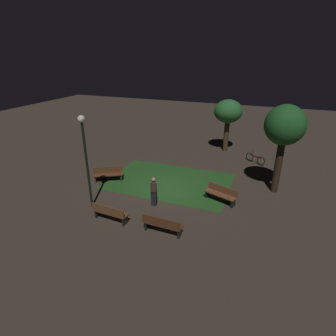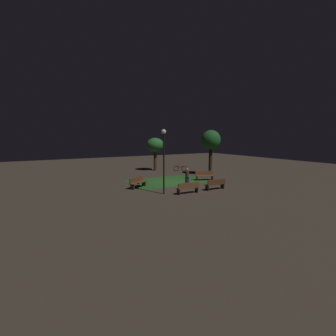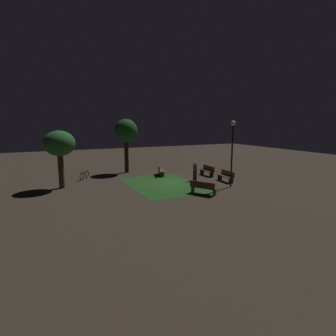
# 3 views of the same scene
# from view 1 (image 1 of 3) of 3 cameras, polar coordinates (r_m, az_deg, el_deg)

# --- Properties ---
(ground_plane) EXTENTS (60.00, 60.00, 0.00)m
(ground_plane) POSITION_cam_1_polar(r_m,az_deg,el_deg) (16.29, -0.12, -4.42)
(ground_plane) COLOR #3D3328
(grass_lawn) EXTENTS (7.54, 5.02, 0.01)m
(grass_lawn) POSITION_cam_1_polar(r_m,az_deg,el_deg) (17.22, 0.30, -2.80)
(grass_lawn) COLOR #23511E
(grass_lawn) RESTS_ON ground
(bench_lawn_edge) EXTENTS (1.83, 0.60, 0.88)m
(bench_lawn_edge) POSITION_cam_1_polar(r_m,az_deg,el_deg) (13.46, -12.09, -9.05)
(bench_lawn_edge) COLOR brown
(bench_lawn_edge) RESTS_ON ground
(bench_front_right) EXTENTS (1.81, 0.53, 0.88)m
(bench_front_right) POSITION_cam_1_polar(r_m,az_deg,el_deg) (12.36, -1.20, -11.69)
(bench_front_right) COLOR #512D19
(bench_front_right) RESTS_ON ground
(bench_near_trees) EXTENTS (1.79, 1.33, 0.88)m
(bench_near_trees) POSITION_cam_1_polar(r_m,az_deg,el_deg) (17.55, -12.40, -1.15)
(bench_near_trees) COLOR brown
(bench_near_trees) RESTS_ON ground
(bench_front_left) EXTENTS (1.86, 1.07, 0.88)m
(bench_front_left) POSITION_cam_1_polar(r_m,az_deg,el_deg) (15.08, 11.01, -5.24)
(bench_front_left) COLOR brown
(bench_front_left) RESTS_ON ground
(tree_back_right) EXTENTS (2.15, 2.15, 5.05)m
(tree_back_right) POSITION_cam_1_polar(r_m,az_deg,el_deg) (15.94, 23.19, 7.86)
(tree_back_right) COLOR #2D2116
(tree_back_right) RESTS_ON ground
(tree_left_canopy) EXTENTS (2.19, 2.19, 4.16)m
(tree_left_canopy) POSITION_cam_1_polar(r_m,az_deg,el_deg) (22.24, 12.46, 11.28)
(tree_left_canopy) COLOR #423021
(tree_left_canopy) RESTS_ON ground
(lamp_post_plaza_west) EXTENTS (0.36, 0.36, 4.84)m
(lamp_post_plaza_west) POSITION_cam_1_polar(r_m,az_deg,el_deg) (13.81, -16.97, 4.08)
(lamp_post_plaza_west) COLOR black
(lamp_post_plaza_west) RESTS_ON ground
(bicycle) EXTENTS (1.41, 0.94, 0.93)m
(bicycle) POSITION_cam_1_polar(r_m,az_deg,el_deg) (20.91, 17.75, 1.86)
(bicycle) COLOR black
(bicycle) RESTS_ON ground
(pedestrian) EXTENTS (0.32, 0.32, 1.61)m
(pedestrian) POSITION_cam_1_polar(r_m,az_deg,el_deg) (14.30, -3.00, -4.78)
(pedestrian) COLOR black
(pedestrian) RESTS_ON ground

